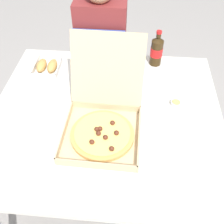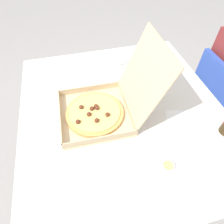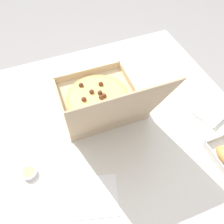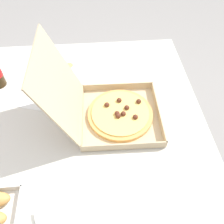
{
  "view_description": "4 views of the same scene",
  "coord_description": "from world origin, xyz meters",
  "px_view_note": "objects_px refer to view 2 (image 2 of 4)",
  "views": [
    {
      "loc": [
        0.12,
        -0.92,
        1.72
      ],
      "look_at": [
        0.04,
        -0.04,
        0.79
      ],
      "focal_mm": 42.09,
      "sensor_mm": 36.0,
      "label": 1
    },
    {
      "loc": [
        0.65,
        -0.22,
        1.52
      ],
      "look_at": [
        0.02,
        -0.06,
        0.76
      ],
      "focal_mm": 30.96,
      "sensor_mm": 36.0,
      "label": 2
    },
    {
      "loc": [
        0.19,
        0.51,
        1.56
      ],
      "look_at": [
        -0.03,
        -0.05,
        0.75
      ],
      "focal_mm": 35.76,
      "sensor_mm": 36.0,
      "label": 3
    },
    {
      "loc": [
        -0.67,
        -0.06,
        1.59
      ],
      "look_at": [
        0.02,
        -0.11,
        0.75
      ],
      "focal_mm": 37.47,
      "sensor_mm": 36.0,
      "label": 4
    }
  ],
  "objects_px": {
    "pizza_box_open": "(103,106)",
    "paper_menu": "(182,126)",
    "chair": "(217,101)",
    "bread_side_box": "(154,56)",
    "napkin_pile": "(122,59)",
    "dipping_sauce_cup": "(168,166)"
  },
  "relations": [
    {
      "from": "pizza_box_open",
      "to": "paper_menu",
      "type": "relative_size",
      "value": 2.38
    },
    {
      "from": "chair",
      "to": "paper_menu",
      "type": "height_order",
      "value": "chair"
    },
    {
      "from": "chair",
      "to": "bread_side_box",
      "type": "xyz_separation_m",
      "value": [
        -0.27,
        -0.44,
        0.28
      ]
    },
    {
      "from": "chair",
      "to": "napkin_pile",
      "type": "relative_size",
      "value": 7.55
    },
    {
      "from": "bread_side_box",
      "to": "paper_menu",
      "type": "xyz_separation_m",
      "value": [
        0.57,
        -0.07,
        -0.02
      ]
    },
    {
      "from": "paper_menu",
      "to": "napkin_pile",
      "type": "xyz_separation_m",
      "value": [
        -0.62,
        -0.14,
        0.01
      ]
    },
    {
      "from": "bread_side_box",
      "to": "napkin_pile",
      "type": "distance_m",
      "value": 0.22
    },
    {
      "from": "chair",
      "to": "bread_side_box",
      "type": "distance_m",
      "value": 0.59
    },
    {
      "from": "bread_side_box",
      "to": "chair",
      "type": "bearing_deg",
      "value": 58.35
    },
    {
      "from": "paper_menu",
      "to": "chair",
      "type": "bearing_deg",
      "value": 136.28
    },
    {
      "from": "pizza_box_open",
      "to": "bread_side_box",
      "type": "relative_size",
      "value": 2.6
    },
    {
      "from": "paper_menu",
      "to": "napkin_pile",
      "type": "height_order",
      "value": "napkin_pile"
    },
    {
      "from": "napkin_pile",
      "to": "dipping_sauce_cup",
      "type": "xyz_separation_m",
      "value": [
        0.8,
        -0.02,
        0.0
      ]
    },
    {
      "from": "chair",
      "to": "pizza_box_open",
      "type": "relative_size",
      "value": 1.66
    },
    {
      "from": "bread_side_box",
      "to": "dipping_sauce_cup",
      "type": "distance_m",
      "value": 0.79
    },
    {
      "from": "chair",
      "to": "napkin_pile",
      "type": "distance_m",
      "value": 0.78
    },
    {
      "from": "pizza_box_open",
      "to": "chair",
      "type": "bearing_deg",
      "value": 97.48
    },
    {
      "from": "pizza_box_open",
      "to": "napkin_pile",
      "type": "bearing_deg",
      "value": 152.6
    },
    {
      "from": "pizza_box_open",
      "to": "dipping_sauce_cup",
      "type": "xyz_separation_m",
      "value": [
        0.37,
        0.2,
        -0.04
      ]
    },
    {
      "from": "napkin_pile",
      "to": "dipping_sauce_cup",
      "type": "distance_m",
      "value": 0.81
    },
    {
      "from": "pizza_box_open",
      "to": "napkin_pile",
      "type": "xyz_separation_m",
      "value": [
        -0.44,
        0.23,
        -0.04
      ]
    },
    {
      "from": "pizza_box_open",
      "to": "dipping_sauce_cup",
      "type": "bearing_deg",
      "value": 29.0
    }
  ]
}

